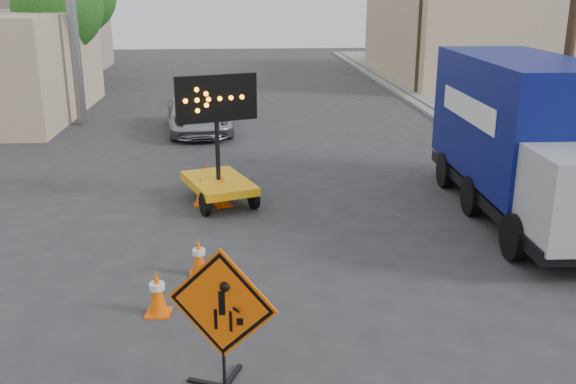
{
  "coord_description": "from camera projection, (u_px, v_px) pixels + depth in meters",
  "views": [
    {
      "loc": [
        -0.66,
        -6.38,
        4.87
      ],
      "look_at": [
        0.13,
        3.58,
        1.71
      ],
      "focal_mm": 40.0,
      "sensor_mm": 36.0,
      "label": 1
    }
  ],
  "objects": [
    {
      "name": "curb_right",
      "position": [
        464.0,
        134.0,
        22.37
      ],
      "size": [
        0.4,
        60.0,
        0.12
      ],
      "primitive_type": "cube",
      "color": "gray",
      "rests_on": "ground"
    },
    {
      "name": "sidewalk_right",
      "position": [
        527.0,
        132.0,
        22.54
      ],
      "size": [
        4.0,
        60.0,
        0.15
      ],
      "primitive_type": "cube",
      "color": "gray",
      "rests_on": "ground"
    },
    {
      "name": "building_right_far",
      "position": [
        477.0,
        37.0,
        36.38
      ],
      "size": [
        10.0,
        14.0,
        4.6
      ],
      "primitive_type": "cube",
      "color": "#C7AB8F",
      "rests_on": "ground"
    },
    {
      "name": "tree_left_near",
      "position": [
        58.0,
        7.0,
        26.63
      ],
      "size": [
        3.71,
        3.71,
        6.03
      ],
      "color": "#402C1B",
      "rests_on": "ground"
    },
    {
      "name": "construction_sign",
      "position": [
        222.0,
        317.0,
        7.89
      ],
      "size": [
        1.36,
        0.98,
        1.94
      ],
      "rotation": [
        0.0,
        0.0,
        -0.39
      ],
      "color": "black",
      "rests_on": "ground"
    },
    {
      "name": "arrow_board",
      "position": [
        218.0,
        175.0,
        15.14
      ],
      "size": [
        1.94,
        2.45,
        3.04
      ],
      "rotation": [
        0.0,
        0.0,
        0.35
      ],
      "color": "#F5A50D",
      "rests_on": "ground"
    },
    {
      "name": "pickup_truck",
      "position": [
        199.0,
        114.0,
        22.78
      ],
      "size": [
        2.62,
        4.87,
        1.3
      ],
      "primitive_type": "imported",
      "rotation": [
        0.0,
        0.0,
        0.1
      ],
      "color": "#A2A4A9",
      "rests_on": "ground"
    },
    {
      "name": "box_truck",
      "position": [
        523.0,
        147.0,
        14.05
      ],
      "size": [
        2.55,
        7.36,
        3.46
      ],
      "rotation": [
        0.0,
        0.0,
        -0.04
      ],
      "color": "black",
      "rests_on": "ground"
    },
    {
      "name": "cone_a",
      "position": [
        157.0,
        292.0,
        9.97
      ],
      "size": [
        0.41,
        0.41,
        0.75
      ],
      "rotation": [
        0.0,
        0.0,
        -0.09
      ],
      "color": "#FF5B05",
      "rests_on": "ground"
    },
    {
      "name": "cone_b",
      "position": [
        199.0,
        257.0,
        11.35
      ],
      "size": [
        0.38,
        0.38,
        0.7
      ],
      "rotation": [
        0.0,
        0.0,
        0.08
      ],
      "color": "#FF5B05",
      "rests_on": "ground"
    },
    {
      "name": "cone_c",
      "position": [
        223.0,
        190.0,
        15.0
      ],
      "size": [
        0.5,
        0.5,
        0.76
      ],
      "rotation": [
        0.0,
        0.0,
        0.4
      ],
      "color": "#FF5B05",
      "rests_on": "ground"
    },
    {
      "name": "cone_d",
      "position": [
        201.0,
        191.0,
        15.07
      ],
      "size": [
        0.38,
        0.38,
        0.68
      ],
      "rotation": [
        0.0,
        0.0,
        0.11
      ],
      "color": "#FF5B05",
      "rests_on": "ground"
    },
    {
      "name": "cone_e",
      "position": [
        208.0,
        174.0,
        16.48
      ],
      "size": [
        0.39,
        0.39,
        0.65
      ],
      "rotation": [
        0.0,
        0.0,
        -0.21
      ],
      "color": "#FF5B05",
      "rests_on": "ground"
    }
  ]
}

